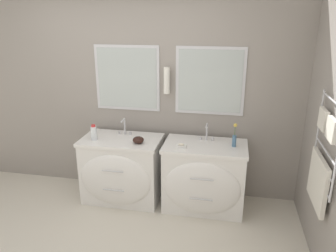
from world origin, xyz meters
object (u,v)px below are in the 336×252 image
(amenity_bowl, at_px, (138,140))
(flower_vase, at_px, (234,138))
(vanity_left, at_px, (122,170))
(vanity_right, at_px, (204,177))
(toiletry_bottle, at_px, (94,133))

(amenity_bowl, height_order, flower_vase, flower_vase)
(vanity_left, relative_size, vanity_right, 1.00)
(vanity_left, xyz_separation_m, flower_vase, (1.32, 0.05, 0.50))
(vanity_left, distance_m, amenity_bowl, 0.50)
(vanity_left, xyz_separation_m, toiletry_bottle, (-0.30, -0.06, 0.48))
(vanity_left, relative_size, toiletry_bottle, 5.11)
(vanity_left, bearing_deg, vanity_right, 0.00)
(vanity_right, xyz_separation_m, amenity_bowl, (-0.76, -0.06, 0.43))
(toiletry_bottle, distance_m, flower_vase, 1.63)
(vanity_left, relative_size, flower_vase, 3.47)
(vanity_right, bearing_deg, toiletry_bottle, -177.49)
(toiletry_bottle, bearing_deg, vanity_right, 2.51)
(vanity_left, height_order, amenity_bowl, amenity_bowl)
(toiletry_bottle, relative_size, amenity_bowl, 1.43)
(vanity_left, height_order, toiletry_bottle, toiletry_bottle)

